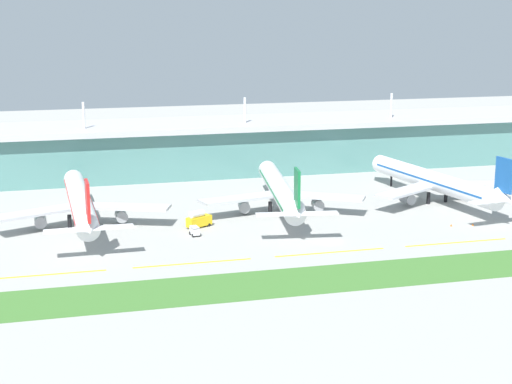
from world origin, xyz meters
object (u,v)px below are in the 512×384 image
object	(u,v)px
airliner_far	(435,181)
baggage_cart	(195,231)
airliner_middle	(280,191)
airliner_near	(80,203)
safety_cone_left_wingtip	(451,225)
safety_cone_nose_front	(473,225)
fuel_truck	(198,219)

from	to	relation	value
airliner_far	baggage_cart	distance (m)	80.67
baggage_cart	airliner_middle	bearing A→B (deg)	32.52
airliner_middle	airliner_near	bearing A→B (deg)	-179.54
airliner_middle	safety_cone_left_wingtip	size ratio (longest dim) A/B	101.20
airliner_near	airliner_far	bearing A→B (deg)	0.55
airliner_near	safety_cone_nose_front	xyz separation A→B (m)	(103.95, -27.34, -6.11)
fuel_truck	airliner_near	bearing A→B (deg)	161.91
airliner_middle	fuel_truck	distance (m)	28.58
airliner_middle	baggage_cart	xyz separation A→B (m)	(-28.77, -18.34, -5.19)
airliner_far	fuel_truck	xyz separation A→B (m)	(-75.72, -11.08, -4.19)
safety_cone_nose_front	baggage_cart	bearing A→B (deg)	172.88
airliner_near	safety_cone_left_wingtip	bearing A→B (deg)	-15.03
safety_cone_left_wingtip	baggage_cart	bearing A→B (deg)	173.12
safety_cone_left_wingtip	airliner_far	bearing A→B (deg)	72.59
safety_cone_left_wingtip	safety_cone_nose_front	bearing A→B (deg)	-9.90
baggage_cart	safety_cone_left_wingtip	xyz separation A→B (m)	(69.68, -8.41, -0.91)
fuel_truck	safety_cone_left_wingtip	distance (m)	69.11
fuel_truck	safety_cone_nose_front	size ratio (longest dim) A/B	10.81
airliner_near	airliner_middle	distance (m)	57.03
safety_cone_nose_front	airliner_far	bearing A→B (deg)	84.86
airliner_near	fuel_truck	bearing A→B (deg)	-18.09
airliner_near	safety_cone_left_wingtip	xyz separation A→B (m)	(97.94, -26.29, -6.11)
airliner_middle	baggage_cart	size ratio (longest dim) A/B	18.60
airliner_near	airliner_middle	size ratio (longest dim) A/B	1.02
baggage_cart	safety_cone_left_wingtip	size ratio (longest dim) A/B	5.44
airliner_far	safety_cone_left_wingtip	bearing A→B (deg)	-107.41
airliner_middle	airliner_far	size ratio (longest dim) A/B	1.00
baggage_cart	safety_cone_left_wingtip	bearing A→B (deg)	-6.88
baggage_cart	fuel_truck	world-z (taller)	fuel_truck
fuel_truck	safety_cone_nose_front	world-z (taller)	fuel_truck
airliner_near	safety_cone_nose_front	world-z (taller)	airliner_near
safety_cone_left_wingtip	safety_cone_nose_front	size ratio (longest dim) A/B	1.00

